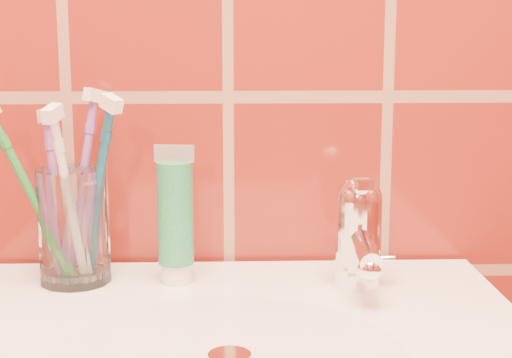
{
  "coord_description": "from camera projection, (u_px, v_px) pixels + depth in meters",
  "views": [
    {
      "loc": [
        0.0,
        0.31,
        1.12
      ],
      "look_at": [
        0.03,
        1.08,
        0.97
      ],
      "focal_mm": 55.0,
      "sensor_mm": 36.0,
      "label": 1
    }
  ],
  "objects": [
    {
      "name": "toothpaste_tube",
      "position": [
        176.0,
        219.0,
        0.83
      ],
      "size": [
        0.04,
        0.04,
        0.15
      ],
      "rotation": [
        0.0,
        0.0,
        -0.14
      ],
      "color": "white",
      "rests_on": "pedestal_sink"
    },
    {
      "name": "toothbrush_0",
      "position": [
        97.0,
        193.0,
        0.81
      ],
      "size": [
        0.14,
        0.14,
        0.22
      ],
      "primitive_type": null,
      "rotation": [
        0.31,
        0.0,
        0.78
      ],
      "color": "navy",
      "rests_on": "glass_tumbler"
    },
    {
      "name": "glass_tumbler",
      "position": [
        73.0,
        226.0,
        0.83
      ],
      "size": [
        0.1,
        0.1,
        0.12
      ],
      "primitive_type": "cylinder",
      "rotation": [
        0.0,
        0.0,
        0.37
      ],
      "color": "white",
      "rests_on": "pedestal_sink"
    },
    {
      "name": "toothbrush_2",
      "position": [
        56.0,
        197.0,
        0.84
      ],
      "size": [
        0.09,
        0.1,
        0.2
      ],
      "primitive_type": null,
      "rotation": [
        0.2,
        0.0,
        -2.55
      ],
      "color": "#7B418C",
      "rests_on": "glass_tumbler"
    },
    {
      "name": "toothbrush_1",
      "position": [
        33.0,
        197.0,
        0.81
      ],
      "size": [
        0.13,
        0.12,
        0.2
      ],
      "primitive_type": null,
      "rotation": [
        0.41,
        0.0,
        -1.39
      ],
      "color": "#207A2E",
      "rests_on": "glass_tumbler"
    },
    {
      "name": "toothbrush_4",
      "position": [
        82.0,
        185.0,
        0.85
      ],
      "size": [
        0.11,
        0.12,
        0.22
      ],
      "primitive_type": null,
      "rotation": [
        0.24,
        0.0,
        2.5
      ],
      "color": "#764697",
      "rests_on": "glass_tumbler"
    },
    {
      "name": "toothbrush_3",
      "position": [
        69.0,
        200.0,
        0.8
      ],
      "size": [
        0.07,
        0.13,
        0.21
      ],
      "primitive_type": null,
      "rotation": [
        0.27,
        0.0,
        -0.31
      ],
      "color": "silver",
      "rests_on": "glass_tumbler"
    },
    {
      "name": "faucet",
      "position": [
        359.0,
        229.0,
        0.81
      ],
      "size": [
        0.05,
        0.11,
        0.12
      ],
      "color": "white",
      "rests_on": "pedestal_sink"
    }
  ]
}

